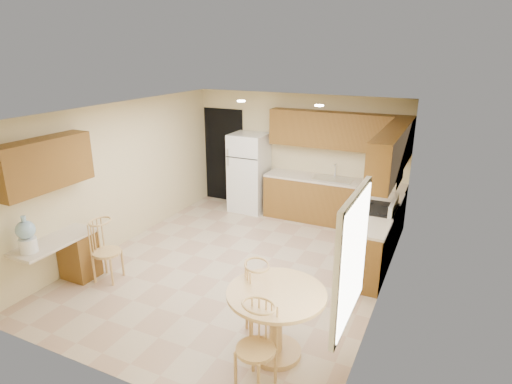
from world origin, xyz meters
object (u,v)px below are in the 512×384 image
at_px(stove, 373,233).
at_px(chair_table_b, 252,344).
at_px(refrigerator, 249,173).
at_px(water_crock, 27,236).
at_px(chair_table_a, 258,297).
at_px(dining_table, 276,314).
at_px(chair_desk, 101,247).

distance_m(stove, chair_table_b, 3.51).
relative_size(stove, chair_table_b, 1.16).
bearing_deg(stove, refrigerator, 157.01).
bearing_deg(refrigerator, water_crock, -103.13).
height_order(chair_table_a, water_crock, water_crock).
distance_m(chair_table_a, water_crock, 3.18).
xyz_separation_m(refrigerator, chair_table_a, (2.05, -3.91, -0.25)).
bearing_deg(water_crock, refrigerator, 76.87).
bearing_deg(stove, dining_table, -100.44).
bearing_deg(chair_table_a, chair_desk, -129.69).
bearing_deg(chair_table_b, water_crock, 8.49).
xyz_separation_m(refrigerator, water_crock, (-1.05, -4.50, 0.17)).
height_order(refrigerator, water_crock, refrigerator).
relative_size(chair_desk, water_crock, 1.85).
distance_m(dining_table, chair_table_a, 0.35).
height_order(stove, chair_table_b, stove).
relative_size(chair_table_b, chair_desk, 0.99).
relative_size(stove, dining_table, 0.98).
distance_m(refrigerator, water_crock, 4.62).
relative_size(chair_table_a, chair_table_b, 1.03).
distance_m(stove, water_crock, 5.14).
xyz_separation_m(stove, chair_table_a, (-0.83, -2.69, 0.12)).
distance_m(refrigerator, chair_desk, 3.75).
bearing_deg(refrigerator, stove, -22.99).
xyz_separation_m(stove, chair_table_b, (-0.52, -3.47, 0.10)).
bearing_deg(stove, chair_desk, -144.59).
bearing_deg(chair_desk, chair_table_b, 60.46).
bearing_deg(dining_table, stove, 79.56).
distance_m(chair_table_b, water_crock, 3.43).
relative_size(refrigerator, dining_table, 1.51).
distance_m(refrigerator, dining_table, 4.71).
bearing_deg(chair_desk, stove, 114.58).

